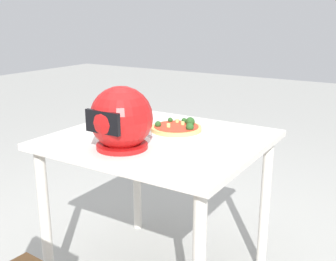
% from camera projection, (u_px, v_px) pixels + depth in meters
% --- Properties ---
extents(dining_table, '(0.92, 0.84, 0.75)m').
position_uv_depth(dining_table, '(160.00, 158.00, 1.89)').
color(dining_table, beige).
rests_on(dining_table, ground).
extents(pizza_plate, '(0.29, 0.29, 0.01)m').
position_uv_depth(pizza_plate, '(176.00, 131.00, 1.93)').
color(pizza_plate, white).
rests_on(pizza_plate, dining_table).
extents(pizza, '(0.24, 0.24, 0.06)m').
position_uv_depth(pizza, '(177.00, 127.00, 1.92)').
color(pizza, tan).
rests_on(pizza, pizza_plate).
extents(motorcycle_helmet, '(0.26, 0.26, 0.26)m').
position_uv_depth(motorcycle_helmet, '(121.00, 119.00, 1.67)').
color(motorcycle_helmet, '#B21414').
rests_on(motorcycle_helmet, dining_table).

